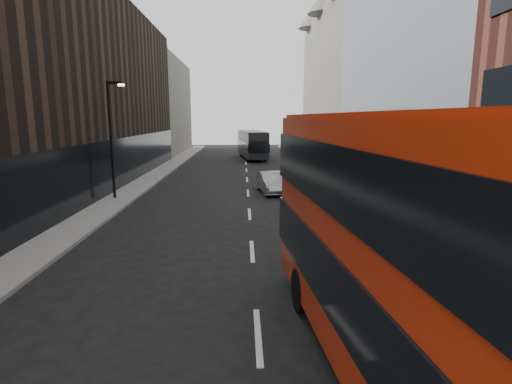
{
  "coord_description": "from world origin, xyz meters",
  "views": [
    {
      "loc": [
        -0.33,
        -6.55,
        5.01
      ],
      "look_at": [
        0.11,
        6.94,
        2.5
      ],
      "focal_mm": 28.0,
      "sensor_mm": 36.0,
      "label": 1
    }
  ],
  "objects": [
    {
      "name": "building_left_mid",
      "position": [
        -11.5,
        30.0,
        7.0
      ],
      "size": [
        5.0,
        24.0,
        14.0
      ],
      "primitive_type": "cube",
      "color": "black",
      "rests_on": "ground"
    },
    {
      "name": "building_victorian",
      "position": [
        11.38,
        44.0,
        9.66
      ],
      "size": [
        6.5,
        24.0,
        21.0
      ],
      "color": "#66625A",
      "rests_on": "ground"
    },
    {
      "name": "building_left_far",
      "position": [
        -11.5,
        52.0,
        6.5
      ],
      "size": [
        5.0,
        20.0,
        13.0
      ],
      "primitive_type": "cube",
      "color": "#66625A",
      "rests_on": "ground"
    },
    {
      "name": "street_lamp",
      "position": [
        -8.22,
        18.0,
        4.18
      ],
      "size": [
        1.06,
        0.22,
        7.0
      ],
      "color": "black",
      "rests_on": "sidewalk_left"
    },
    {
      "name": "sidewalk_left",
      "position": [
        -8.0,
        25.0,
        0.07
      ],
      "size": [
        2.0,
        80.0,
        0.15
      ],
      "primitive_type": "cube",
      "color": "slate",
      "rests_on": "ground"
    },
    {
      "name": "red_bus",
      "position": [
        2.79,
        -0.69,
        2.83
      ],
      "size": [
        3.99,
        12.82,
        5.1
      ],
      "rotation": [
        0.0,
        0.0,
        0.08
      ],
      "color": "#AE240A",
      "rests_on": "ground"
    },
    {
      "name": "car_b",
      "position": [
        1.59,
        20.14,
        0.7
      ],
      "size": [
        2.07,
        4.43,
        1.41
      ],
      "primitive_type": "imported",
      "rotation": [
        0.0,
        0.0,
        0.14
      ],
      "color": "gray",
      "rests_on": "ground"
    },
    {
      "name": "sidewalk_right",
      "position": [
        7.5,
        25.0,
        0.07
      ],
      "size": [
        3.0,
        80.0,
        0.15
      ],
      "primitive_type": "cube",
      "color": "slate",
      "rests_on": "ground"
    },
    {
      "name": "car_a",
      "position": [
        3.19,
        18.6,
        0.63
      ],
      "size": [
        1.85,
        3.85,
        1.27
      ],
      "primitive_type": "imported",
      "rotation": [
        0.0,
        0.0,
        -0.1
      ],
      "color": "black",
      "rests_on": "ground"
    },
    {
      "name": "grey_bus",
      "position": [
        0.83,
        43.34,
        1.83
      ],
      "size": [
        3.77,
        10.79,
        3.43
      ],
      "rotation": [
        0.0,
        0.0,
        0.12
      ],
      "color": "black",
      "rests_on": "ground"
    },
    {
      "name": "building_modern_block",
      "position": [
        11.47,
        21.0,
        9.9
      ],
      "size": [
        5.03,
        22.0,
        20.0
      ],
      "color": "gray",
      "rests_on": "ground"
    },
    {
      "name": "car_c",
      "position": [
        4.07,
        26.23,
        0.68
      ],
      "size": [
        2.38,
        4.85,
        1.36
      ],
      "primitive_type": "imported",
      "rotation": [
        0.0,
        0.0,
        -0.11
      ],
      "color": "black",
      "rests_on": "ground"
    }
  ]
}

